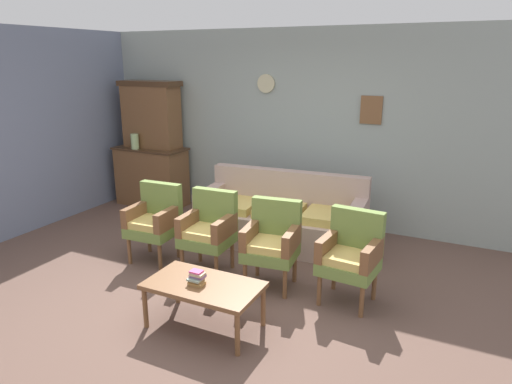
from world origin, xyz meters
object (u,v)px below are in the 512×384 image
(vase_on_cabinet, at_px, (135,141))
(floral_couch, at_px, (282,219))
(side_cabinet, at_px, (152,176))
(coffee_table, at_px, (204,288))
(armchair_near_couch_end, at_px, (351,253))
(armchair_near_cabinet, at_px, (209,228))
(armchair_by_doorway, at_px, (272,240))
(armchair_row_middle, at_px, (155,219))
(book_stack_on_table, at_px, (197,278))

(vase_on_cabinet, bearing_deg, floral_couch, -9.18)
(side_cabinet, distance_m, coffee_table, 3.79)
(armchair_near_couch_end, xyz_separation_m, coffee_table, (-1.02, -1.02, -0.12))
(vase_on_cabinet, bearing_deg, coffee_table, -41.51)
(armchair_near_cabinet, bearing_deg, armchair_by_doorway, -1.20)
(vase_on_cabinet, xyz_separation_m, armchair_row_middle, (1.54, -1.53, -0.55))
(vase_on_cabinet, height_order, floral_couch, vase_on_cabinet)
(armchair_row_middle, bearing_deg, armchair_near_cabinet, 2.33)
(vase_on_cabinet, relative_size, book_stack_on_table, 1.69)
(armchair_row_middle, distance_m, book_stack_on_table, 1.59)
(side_cabinet, distance_m, armchair_near_cabinet, 2.70)
(coffee_table, bearing_deg, book_stack_on_table, -144.92)
(floral_couch, xyz_separation_m, armchair_by_doorway, (0.35, -1.08, 0.17))
(armchair_row_middle, relative_size, armchair_near_couch_end, 1.00)
(floral_couch, distance_m, armchair_near_cabinet, 1.16)
(side_cabinet, xyz_separation_m, coffee_table, (2.68, -2.68, -0.09))
(armchair_by_doorway, bearing_deg, armchair_near_couch_end, 2.34)
(armchair_by_doorway, relative_size, armchair_near_couch_end, 1.00)
(vase_on_cabinet, xyz_separation_m, floral_couch, (2.68, -0.43, -0.72))
(floral_couch, height_order, armchair_near_couch_end, same)
(side_cabinet, height_order, coffee_table, side_cabinet)
(side_cabinet, bearing_deg, armchair_near_couch_end, -24.16)
(book_stack_on_table, bearing_deg, armchair_near_cabinet, 116.51)
(side_cabinet, xyz_separation_m, book_stack_on_table, (2.63, -2.71, 0.01))
(armchair_near_cabinet, xyz_separation_m, armchair_by_doorway, (0.77, -0.02, 0.00))
(armchair_by_doorway, bearing_deg, coffee_table, -101.95)
(armchair_by_doorway, bearing_deg, armchair_row_middle, -179.50)
(side_cabinet, xyz_separation_m, armchair_near_cabinet, (2.12, -1.68, 0.03))
(vase_on_cabinet, relative_size, armchair_near_couch_end, 0.26)
(floral_couch, bearing_deg, coffee_table, -86.05)
(armchair_near_cabinet, distance_m, armchair_by_doorway, 0.77)
(side_cabinet, relative_size, floral_couch, 0.54)
(armchair_row_middle, relative_size, book_stack_on_table, 6.41)
(armchair_by_doorway, bearing_deg, side_cabinet, 149.61)
(coffee_table, height_order, book_stack_on_table, book_stack_on_table)
(armchair_row_middle, distance_m, armchair_near_cabinet, 0.72)
(armchair_row_middle, bearing_deg, vase_on_cabinet, 135.30)
(side_cabinet, bearing_deg, armchair_by_doorway, -30.39)
(floral_couch, height_order, armchair_near_cabinet, same)
(side_cabinet, height_order, armchair_row_middle, side_cabinet)
(armchair_row_middle, bearing_deg, coffee_table, -37.21)
(side_cabinet, height_order, floral_couch, side_cabinet)
(coffee_table, xyz_separation_m, book_stack_on_table, (-0.05, -0.03, 0.10))
(armchair_near_cabinet, height_order, armchair_by_doorway, same)
(armchair_by_doorway, xyz_separation_m, book_stack_on_table, (-0.25, -1.02, -0.02))
(armchair_row_middle, bearing_deg, book_stack_on_table, -39.15)
(armchair_near_couch_end, bearing_deg, book_stack_on_table, -135.47)
(armchair_by_doorway, bearing_deg, book_stack_on_table, -104.06)
(armchair_near_cabinet, distance_m, book_stack_on_table, 1.15)
(vase_on_cabinet, xyz_separation_m, armchair_near_cabinet, (2.26, -1.50, -0.55))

